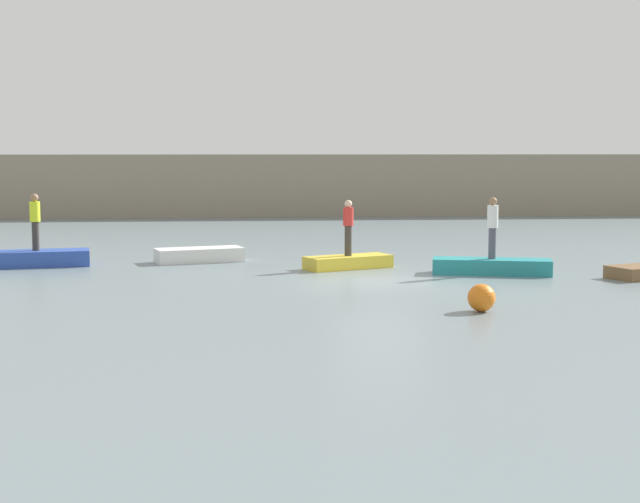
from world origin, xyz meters
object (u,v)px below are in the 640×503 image
(rowboat_white, at_px, (199,255))
(person_red_shirt, at_px, (348,225))
(person_white_shirt, at_px, (493,224))
(rowboat_teal, at_px, (492,267))
(mooring_buoy, at_px, (481,298))
(rowboat_yellow, at_px, (348,262))
(person_hiviz_shirt, at_px, (35,219))
(rowboat_blue, at_px, (36,258))

(rowboat_white, relative_size, person_red_shirt, 1.63)
(person_white_shirt, relative_size, person_red_shirt, 1.05)
(rowboat_teal, bearing_deg, mooring_buoy, -93.35)
(rowboat_yellow, relative_size, person_hiviz_shirt, 1.52)
(rowboat_blue, xyz_separation_m, rowboat_yellow, (9.70, -1.32, -0.05))
(rowboat_teal, xyz_separation_m, mooring_buoy, (-1.93, -6.33, 0.09))
(person_white_shirt, bearing_deg, rowboat_white, 156.26)
(rowboat_blue, height_order, person_white_shirt, person_white_shirt)
(rowboat_blue, distance_m, person_white_shirt, 14.14)
(person_white_shirt, xyz_separation_m, mooring_buoy, (-1.93, -6.33, -1.15))
(rowboat_white, height_order, person_hiviz_shirt, person_hiviz_shirt)
(rowboat_white, xyz_separation_m, person_white_shirt, (8.70, -3.83, 1.24))
(rowboat_white, bearing_deg, rowboat_yellow, -40.35)
(rowboat_blue, height_order, mooring_buoy, mooring_buoy)
(rowboat_white, relative_size, rowboat_teal, 0.82)
(rowboat_white, distance_m, mooring_buoy, 12.20)
(rowboat_yellow, bearing_deg, person_red_shirt, -23.45)
(rowboat_yellow, distance_m, person_white_shirt, 4.59)
(rowboat_white, relative_size, person_hiviz_shirt, 1.57)
(person_white_shirt, distance_m, person_red_shirt, 4.41)
(rowboat_white, bearing_deg, rowboat_teal, -39.92)
(rowboat_teal, height_order, person_white_shirt, person_white_shirt)
(rowboat_yellow, relative_size, mooring_buoy, 4.28)
(rowboat_teal, xyz_separation_m, person_white_shirt, (0.00, 0.00, 1.24))
(person_red_shirt, bearing_deg, mooring_buoy, -75.29)
(rowboat_teal, relative_size, person_white_shirt, 1.90)
(rowboat_blue, distance_m, rowboat_yellow, 9.79)
(rowboat_blue, height_order, person_hiviz_shirt, person_hiviz_shirt)
(rowboat_blue, height_order, rowboat_teal, rowboat_blue)
(rowboat_white, xyz_separation_m, person_red_shirt, (4.65, -2.09, 1.12))
(person_white_shirt, bearing_deg, rowboat_teal, -90.00)
(person_hiviz_shirt, bearing_deg, rowboat_yellow, -7.75)
(rowboat_blue, xyz_separation_m, mooring_buoy, (11.82, -9.39, 0.07))
(rowboat_white, relative_size, mooring_buoy, 4.44)
(person_hiviz_shirt, height_order, mooring_buoy, person_hiviz_shirt)
(rowboat_blue, bearing_deg, person_white_shirt, -22.44)
(person_red_shirt, bearing_deg, person_white_shirt, -23.24)
(rowboat_blue, distance_m, mooring_buoy, 15.09)
(rowboat_yellow, height_order, rowboat_teal, rowboat_teal)
(rowboat_teal, distance_m, mooring_buoy, 6.62)
(rowboat_blue, relative_size, person_hiviz_shirt, 1.81)
(rowboat_teal, bearing_deg, person_red_shirt, 170.37)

